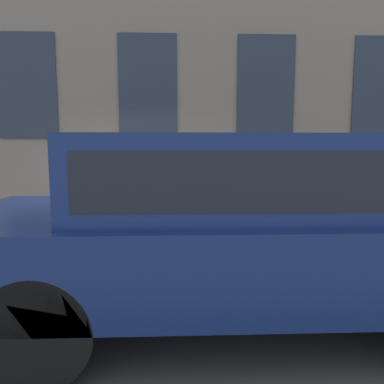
{
  "coord_description": "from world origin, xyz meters",
  "views": [
    {
      "loc": [
        -4.75,
        -0.58,
        1.74
      ],
      "look_at": [
        0.56,
        -0.79,
        1.07
      ],
      "focal_mm": 35.0,
      "sensor_mm": 36.0,
      "label": 1
    }
  ],
  "objects": [
    {
      "name": "parked_truck_navy_near",
      "position": [
        -1.27,
        -1.23,
        1.06
      ],
      "size": [
        2.04,
        5.15,
        1.82
      ],
      "color": "black",
      "rests_on": "ground_plane"
    },
    {
      "name": "sidewalk",
      "position": [
        1.47,
        0.0,
        0.07
      ],
      "size": [
        2.94,
        60.0,
        0.14
      ],
      "color": "#9E9B93",
      "rests_on": "ground_plane"
    },
    {
      "name": "person",
      "position": [
        0.76,
        -1.23,
        1.16
      ],
      "size": [
        0.41,
        0.27,
        1.7
      ],
      "rotation": [
        0.0,
        0.0,
        -2.19
      ],
      "color": "#998466",
      "rests_on": "sidewalk"
    },
    {
      "name": "ground_plane",
      "position": [
        0.0,
        0.0,
        0.0
      ],
      "size": [
        80.0,
        80.0,
        0.0
      ],
      "primitive_type": "plane",
      "color": "#514F4C"
    },
    {
      "name": "fire_hydrant",
      "position": [
        0.37,
        -0.34,
        0.49
      ],
      "size": [
        0.28,
        0.41,
        0.69
      ],
      "color": "gold",
      "rests_on": "sidewalk"
    }
  ]
}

